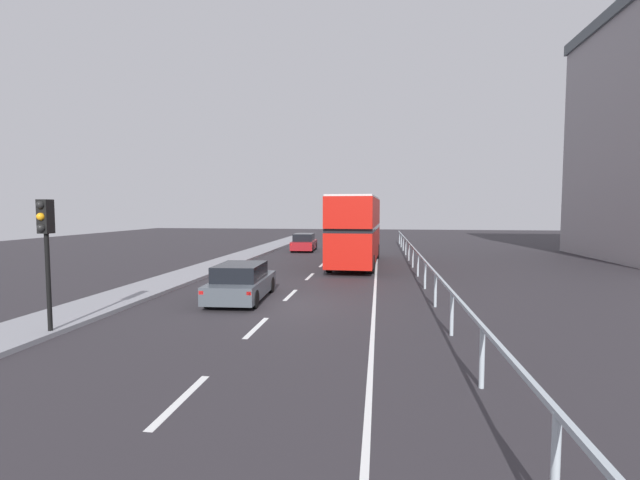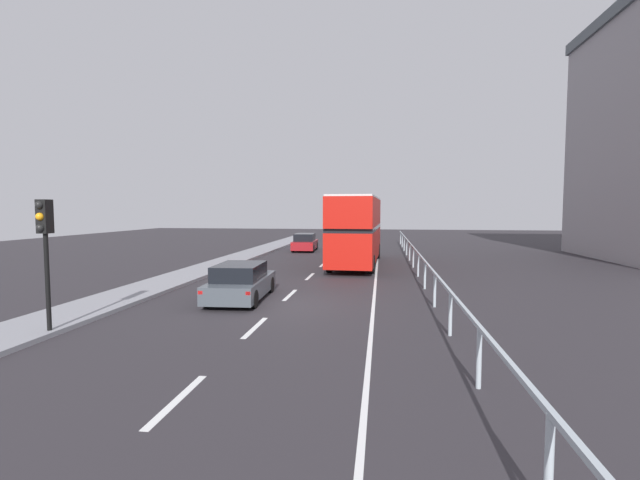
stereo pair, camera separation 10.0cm
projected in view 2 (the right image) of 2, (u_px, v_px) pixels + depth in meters
ground_plane at (281, 305)px, 15.73m from camera, size 73.93×120.00×0.10m
near_sidewalk_kerb at (122, 297)px, 16.59m from camera, size 2.27×80.00×0.14m
lane_paint_markings at (353, 270)px, 24.29m from camera, size 3.47×46.00×0.01m
bridge_side_railing at (416, 254)px, 23.79m from camera, size 0.10×42.00×1.22m
double_decker_bus_red at (357, 229)px, 26.67m from camera, size 2.84×10.25×4.16m
hatchback_car_near at (241, 282)px, 16.42m from camera, size 2.04×4.39×1.38m
traffic_signal_pole at (45, 233)px, 11.57m from camera, size 0.30×0.42×3.52m
sedan_car_ahead at (305, 243)px, 35.75m from camera, size 1.93×4.10×1.43m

